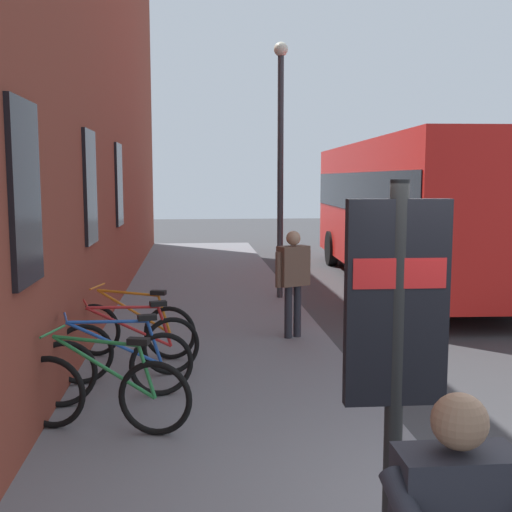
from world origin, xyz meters
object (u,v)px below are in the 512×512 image
street_lamp (280,148)px  bicycle_mid_rack (133,329)px  pedestrian_by_facade (293,273)px  bicycle_beside_lamp (114,366)px  city_bus (406,204)px  bicycle_far_end (129,348)px  bicycle_under_window (103,392)px  transit_info_sign (396,331)px

street_lamp → bicycle_mid_rack: bearing=148.3°
bicycle_mid_rack → pedestrian_by_facade: bearing=-69.1°
bicycle_beside_lamp → pedestrian_by_facade: bearing=-42.4°
bicycle_mid_rack → city_bus: size_ratio=0.16×
bicycle_mid_rack → bicycle_far_end: bearing=-177.6°
bicycle_under_window → bicycle_mid_rack: (2.53, -0.05, 0.00)m
city_bus → bicycle_under_window: bearing=145.9°
bicycle_mid_rack → street_lamp: size_ratio=0.34×
pedestrian_by_facade → city_bus: bearing=-33.7°
bicycle_beside_lamp → bicycle_mid_rack: same height
transit_info_sign → pedestrian_by_facade: 6.19m
bicycle_mid_rack → city_bus: bearing=-43.4°
transit_info_sign → city_bus: bearing=-19.1°
bicycle_mid_rack → bicycle_beside_lamp: bearing=178.6°
bicycle_beside_lamp → transit_info_sign: (-3.56, -1.93, 1.21)m
bicycle_under_window → pedestrian_by_facade: pedestrian_by_facade is taller
bicycle_beside_lamp → street_lamp: (5.85, -2.60, 2.61)m
transit_info_sign → pedestrian_by_facade: (6.14, -0.42, -0.61)m
bicycle_under_window → street_lamp: 7.64m
transit_info_sign → city_bus: city_bus is taller
city_bus → pedestrian_by_facade: 6.44m
pedestrian_by_facade → bicycle_mid_rack: bearing=110.9°
bicycle_mid_rack → transit_info_sign: 5.72m
bicycle_far_end → transit_info_sign: 4.86m
bicycle_far_end → transit_info_sign: transit_info_sign is taller
bicycle_far_end → bicycle_mid_rack: bearing=2.4°
bicycle_far_end → city_bus: 9.32m
bicycle_far_end → street_lamp: (5.09, -2.52, 2.61)m
bicycle_far_end → transit_info_sign: size_ratio=0.72×
bicycle_beside_lamp → city_bus: size_ratio=0.16×
bicycle_under_window → bicycle_mid_rack: bearing=-1.0°
bicycle_under_window → bicycle_beside_lamp: same height
transit_info_sign → street_lamp: street_lamp is taller
bicycle_far_end → pedestrian_by_facade: pedestrian_by_facade is taller
transit_info_sign → pedestrian_by_facade: size_ratio=1.48×
city_bus → transit_info_sign: bearing=160.9°
street_lamp → transit_info_sign: bearing=175.9°
bicycle_mid_rack → transit_info_sign: size_ratio=0.72×
bicycle_beside_lamp → city_bus: bearing=-36.8°
city_bus → street_lamp: 4.06m
bicycle_far_end → bicycle_beside_lamp: bearing=174.0°
bicycle_mid_rack → pedestrian_by_facade: 2.55m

